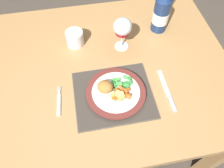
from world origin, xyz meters
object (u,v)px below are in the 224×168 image
object	(u,v)px
wine_glass	(123,28)
drinking_cup	(75,38)
dinner_plate	(116,93)
dining_table	(96,79)
table_knife	(168,94)
fork	(59,103)
bottle	(161,12)

from	to	relation	value
wine_glass	drinking_cup	bearing A→B (deg)	164.87
dinner_plate	drinking_cup	xyz separation A→B (m)	(-0.14, 0.32, 0.02)
dining_table	table_knife	bearing A→B (deg)	-34.37
fork	bottle	world-z (taller)	bottle
wine_glass	drinking_cup	size ratio (longest dim) A/B	1.97
dining_table	bottle	size ratio (longest dim) A/B	4.71
dinner_plate	dining_table	bearing A→B (deg)	113.09
drinking_cup	dining_table	bearing A→B (deg)	-67.08
dining_table	fork	distance (m)	0.25
wine_glass	bottle	xyz separation A→B (m)	(0.21, 0.09, -0.02)
table_knife	bottle	distance (m)	0.41
dinner_plate	fork	xyz separation A→B (m)	(-0.24, 0.00, -0.01)
fork	drinking_cup	xyz separation A→B (m)	(0.10, 0.32, 0.04)
wine_glass	bottle	distance (m)	0.23
table_knife	drinking_cup	distance (m)	0.51
bottle	table_knife	bearing A→B (deg)	-101.07
dinner_plate	table_knife	size ratio (longest dim) A/B	1.19
wine_glass	dining_table	bearing A→B (deg)	-143.74
dining_table	wine_glass	bearing A→B (deg)	36.26
dining_table	drinking_cup	world-z (taller)	drinking_cup
dining_table	dinner_plate	size ratio (longest dim) A/B	5.08
fork	dinner_plate	bearing A→B (deg)	-0.66
fork	table_knife	xyz separation A→B (m)	(0.45, -0.04, 0.00)
table_knife	drinking_cup	xyz separation A→B (m)	(-0.35, 0.36, 0.04)
dinner_plate	table_knife	bearing A→B (deg)	-9.61
table_knife	wine_glass	bearing A→B (deg)	114.19
wine_glass	drinking_cup	xyz separation A→B (m)	(-0.22, 0.06, -0.08)
dinner_plate	bottle	bearing A→B (deg)	50.45
dining_table	wine_glass	size ratio (longest dim) A/B	7.64
dining_table	bottle	bearing A→B (deg)	28.76
table_knife	bottle	bearing A→B (deg)	78.93
dining_table	drinking_cup	bearing A→B (deg)	112.92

